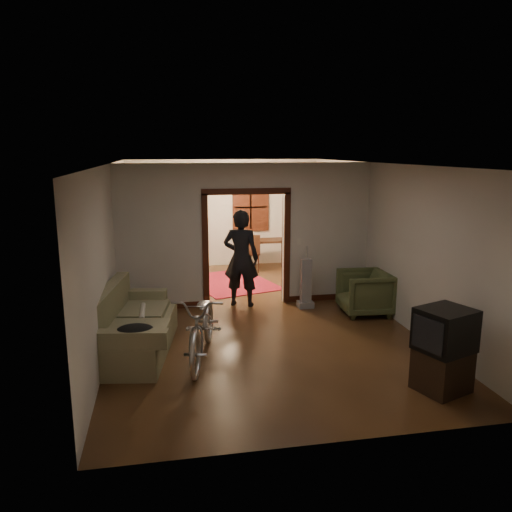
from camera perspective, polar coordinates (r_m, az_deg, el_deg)
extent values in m
cube|color=#382112|center=(9.42, -0.34, -6.78)|extent=(5.00, 8.50, 0.01)
cube|color=white|center=(8.92, -0.36, 10.51)|extent=(5.00, 8.50, 0.01)
cube|color=beige|center=(13.22, -3.66, 4.90)|extent=(5.00, 0.02, 2.80)
cube|color=beige|center=(8.97, -16.27, 1.03)|extent=(0.02, 8.50, 2.80)
cube|color=beige|center=(9.82, 14.17, 2.06)|extent=(0.02, 8.50, 2.80)
cube|color=beige|center=(9.79, -1.14, 2.40)|extent=(5.00, 0.14, 2.80)
cube|color=#38170C|center=(9.85, -1.13, 0.68)|extent=(1.74, 0.20, 2.32)
cube|color=black|center=(13.27, -0.63, 5.60)|extent=(0.98, 0.06, 1.28)
sphere|color=#FFE0A5|center=(11.40, -2.63, 8.57)|extent=(0.24, 0.24, 0.24)
cube|color=silver|center=(9.97, 4.90, 1.66)|extent=(0.08, 0.01, 0.12)
cube|color=#6D6D48|center=(7.86, -13.66, -7.13)|extent=(1.32, 2.32, 1.01)
cylinder|color=beige|center=(8.13, -12.86, -6.25)|extent=(0.09, 0.73, 0.09)
ellipsoid|color=black|center=(6.94, -13.68, -8.19)|extent=(0.49, 0.37, 0.14)
imported|color=silver|center=(7.42, -6.04, -7.82)|extent=(1.12, 2.11, 1.05)
imported|color=#49532E|center=(9.62, 12.30, -4.10)|extent=(0.95, 0.93, 0.82)
cube|color=black|center=(6.98, 20.48, -12.12)|extent=(0.75, 0.72, 0.54)
cube|color=black|center=(6.78, 20.82, -7.89)|extent=(0.79, 0.75, 0.55)
cube|color=gray|center=(9.78, 5.72, -3.12)|extent=(0.33, 0.28, 0.98)
imported|color=black|center=(9.77, -1.72, -0.26)|extent=(0.81, 0.67, 1.92)
cube|color=maroon|center=(11.67, -2.84, -3.03)|extent=(2.22, 2.58, 0.02)
cube|color=#242C1A|center=(12.69, -9.33, 2.15)|extent=(1.01, 0.76, 1.79)
sphere|color=#1E5972|center=(12.55, -9.49, 6.86)|extent=(0.27, 0.27, 0.27)
cube|color=black|center=(12.84, 1.21, 0.12)|extent=(1.08, 0.65, 0.77)
cube|color=black|center=(12.59, -0.69, 0.35)|extent=(0.45, 0.45, 0.97)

